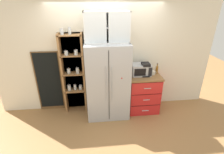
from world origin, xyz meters
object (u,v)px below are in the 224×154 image
microwave (141,69)px  bottle_clear (146,71)px  mug_cream (153,73)px  bottle_amber (157,69)px  refrigerator (108,81)px  chalkboard_menu (49,82)px  mug_navy (144,73)px  coffee_maker (145,69)px

microwave → bottle_clear: (0.08, -0.09, -0.00)m
mug_cream → bottle_amber: 0.14m
refrigerator → bottle_amber: 1.20m
mug_cream → chalkboard_menu: 2.47m
microwave → mug_navy: bearing=0.1°
chalkboard_menu → bottle_clear: bearing=-7.5°
microwave → bottle_amber: microwave is taller
bottle_amber → bottle_clear: (-0.31, -0.12, 0.02)m
bottle_clear → chalkboard_menu: 2.28m
mug_cream → bottle_amber: bottle_amber is taller
mug_navy → chalkboard_menu: size_ratio=0.08×
coffee_maker → chalkboard_menu: (-2.24, 0.25, -0.34)m
mug_navy → bottle_clear: bearing=-91.3°
refrigerator → microwave: size_ratio=3.96×
mug_cream → refrigerator: bearing=-175.9°
refrigerator → mug_cream: size_ratio=14.15×
refrigerator → chalkboard_menu: bearing=166.9°
bottle_clear → mug_cream: bearing=15.0°
coffee_maker → mug_cream: size_ratio=2.52×
chalkboard_menu → microwave: bearing=-5.5°
coffee_maker → bottle_amber: 0.32m
microwave → chalkboard_menu: 2.18m
coffee_maker → chalkboard_menu: 2.27m
bottle_amber → chalkboard_menu: bearing=176.1°
bottle_clear → coffee_maker: bearing=90.0°
coffee_maker → mug_cream: (0.21, 0.01, -0.11)m
refrigerator → microwave: refrigerator is taller
mug_cream → chalkboard_menu: size_ratio=0.08×
chalkboard_menu → refrigerator: bearing=-13.1°
mug_cream → microwave: bearing=173.7°
refrigerator → mug_navy: refrigerator is taller
coffee_maker → bottle_amber: (0.31, 0.08, -0.05)m
mug_navy → bottle_clear: (-0.00, -0.09, 0.08)m
refrigerator → mug_cream: (1.08, 0.08, 0.11)m
mug_navy → mug_cream: bearing=-9.0°
microwave → chalkboard_menu: (-2.15, 0.21, -0.31)m
refrigerator → bottle_amber: size_ratio=6.91×
mug_cream → coffee_maker: bearing=-177.3°
bottle_amber → bottle_clear: bottle_clear is taller
microwave → coffee_maker: bearing=-26.5°
coffee_maker → bottle_clear: 0.05m
bottle_clear → chalkboard_menu: chalkboard_menu is taller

